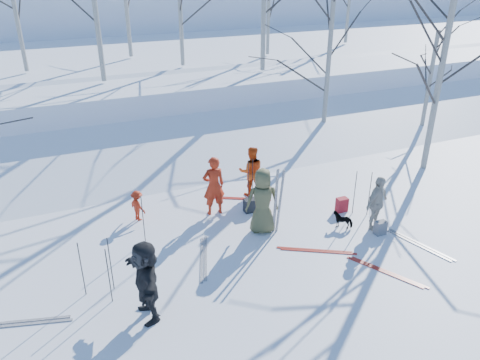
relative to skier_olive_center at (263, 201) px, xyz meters
name	(u,v)px	position (x,y,z in m)	size (l,w,h in m)	color
ground	(263,250)	(-0.36, -0.83, -0.91)	(120.00, 120.00, 0.00)	white
snow_ramp	(183,150)	(-0.36, 6.17, -0.76)	(70.00, 9.50, 1.40)	white
snow_plateau	(129,73)	(-0.36, 16.17, 0.09)	(70.00, 18.00, 2.20)	white
far_hill	(83,15)	(-0.36, 37.17, 1.09)	(90.00, 30.00, 6.00)	white
skier_olive_center	(263,201)	(0.00, 0.00, 0.00)	(0.89, 0.58, 1.82)	#4D4E2E
skier_red_north	(214,186)	(-0.85, 1.42, -0.03)	(0.64, 0.42, 1.76)	#A9250F
skier_redor_behind	(251,171)	(0.62, 2.08, -0.11)	(0.77, 0.60, 1.59)	#DA4610
skier_red_seated	(138,206)	(-2.94, 1.92, -0.46)	(0.58, 0.33, 0.89)	#A9250F
skier_cream_east	(377,204)	(2.86, -1.09, -0.14)	(0.91, 0.38, 1.55)	beige
skier_grey_west	(146,281)	(-3.57, -2.09, -0.02)	(1.65, 0.52, 1.77)	black
dog	(343,220)	(2.12, -0.68, -0.68)	(0.25, 0.54, 0.46)	black
upright_ski_left	(276,201)	(0.28, -0.20, 0.04)	(0.07, 0.02, 1.90)	silver
upright_ski_right	(280,202)	(0.38, -0.27, 0.04)	(0.07, 0.02, 1.90)	silver
ski_pair_a	(419,245)	(3.43, -2.22, -0.90)	(0.69, 1.89, 0.02)	silver
ski_pair_b	(386,272)	(1.89, -2.83, -0.90)	(1.05, 1.78, 0.02)	#A92218
ski_pair_c	(204,258)	(-1.88, -0.60, -0.90)	(0.83, 1.86, 0.02)	silver
ski_pair_d	(23,323)	(-5.99, -1.30, -0.90)	(1.89, 0.68, 0.02)	silver
ski_pair_e	(238,198)	(0.14, 1.97, -0.90)	(1.77, 1.08, 0.02)	#A92218
ski_pair_f	(316,251)	(0.85, -1.42, -0.90)	(1.74, 1.13, 0.02)	#A92218
ski_pole_a	(109,276)	(-4.21, -1.33, -0.24)	(0.02, 0.02, 1.34)	black
ski_pole_b	(248,183)	(0.30, 1.59, -0.24)	(0.02, 0.02, 1.34)	black
ski_pole_c	(355,193)	(2.82, -0.17, -0.24)	(0.02, 0.02, 1.34)	black
ski_pole_d	(369,194)	(3.17, -0.39, -0.24)	(0.02, 0.02, 1.34)	black
ski_pole_e	(253,179)	(0.52, 1.78, -0.24)	(0.02, 0.02, 1.34)	black
ski_pole_f	(111,264)	(-4.10, -0.92, -0.24)	(0.02, 0.02, 1.34)	black
ski_pole_g	(143,220)	(-3.03, 0.70, -0.24)	(0.02, 0.02, 1.34)	black
ski_pole_h	(82,269)	(-4.70, -0.87, -0.24)	(0.02, 0.02, 1.34)	black
backpack_red	(342,205)	(2.61, 0.07, -0.70)	(0.32, 0.22, 0.42)	maroon
backpack_grey	(380,228)	(2.83, -1.39, -0.72)	(0.30, 0.20, 0.38)	slate
backpack_dark	(250,205)	(0.14, 1.10, -0.71)	(0.34, 0.24, 0.40)	black
birch_plateau_a	(180,8)	(1.34, 11.36, 3.80)	(4.11, 4.11, 5.02)	silver
birch_plateau_f	(269,10)	(6.16, 12.31, 3.43)	(3.60, 3.60, 4.28)	silver
birch_plateau_g	(14,5)	(-5.33, 12.87, 4.00)	(4.38, 4.38, 5.41)	silver
birch_edge_b	(440,75)	(7.06, 1.57, 2.38)	(5.20, 5.20, 6.58)	silver
birch_edge_c	(429,84)	(9.57, 4.44, 1.18)	(3.53, 3.53, 4.18)	silver
birch_edge_e	(328,71)	(5.44, 5.59, 1.83)	(4.43, 4.43, 5.47)	silver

